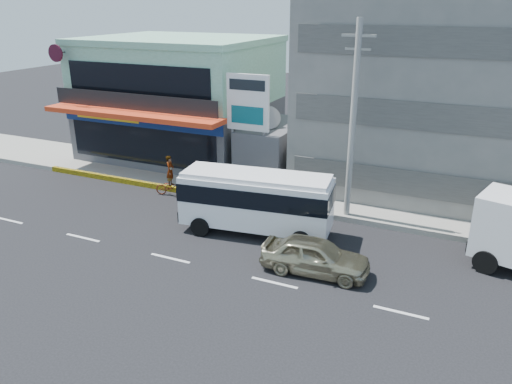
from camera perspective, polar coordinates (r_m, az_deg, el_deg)
ground at (r=22.62m, az=-9.77°, el=-7.48°), size 120.00×120.00×0.00m
sidewalk at (r=28.60m, az=9.40°, el=-0.91°), size 70.00×5.00×0.30m
shop_building at (r=36.61m, az=-8.52°, el=10.23°), size 12.40×11.70×8.00m
concrete_building at (r=31.53m, az=21.96°, el=12.82°), size 16.00×12.00×14.00m
gap_structure at (r=31.82m, az=2.07°, el=4.67°), size 3.00×6.00×3.50m
satellite_dish at (r=30.46m, az=1.40°, el=7.49°), size 1.50×1.50×0.15m
billboard at (r=28.76m, az=-0.94°, el=9.45°), size 2.60×0.18×6.90m
utility_pole_near at (r=24.94m, az=11.00°, el=7.81°), size 1.60×0.30×10.00m
minibus at (r=23.96m, az=0.01°, el=-0.69°), size 7.52×3.29×3.05m
sedan at (r=21.03m, az=6.79°, el=-7.24°), size 4.62×2.06×1.54m
motorcycle_rider at (r=29.51m, az=-9.69°, el=1.10°), size 1.98×1.12×2.40m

